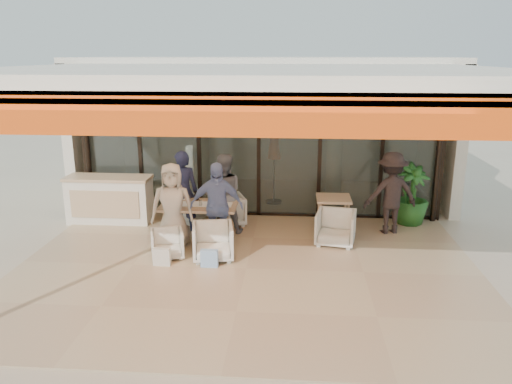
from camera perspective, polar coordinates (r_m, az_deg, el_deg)
ground at (r=8.73m, az=-1.13°, el=-8.87°), size 70.00×70.00×0.00m
terrace_floor at (r=8.72m, az=-1.13°, el=-8.84°), size 8.00×6.00×0.01m
terrace_structure at (r=7.69m, az=-1.45°, el=12.88°), size 8.00×6.00×3.40m
glass_storefront at (r=11.12m, az=0.33°, el=5.14°), size 8.08×0.10×3.20m
interior_block at (r=13.32m, az=1.09°, el=9.59°), size 9.05×3.62×3.52m
host_counter at (r=11.39m, az=-16.38°, el=-0.78°), size 1.85×0.65×1.04m
dining_table at (r=9.91m, az=-6.55°, el=-1.71°), size 1.50×0.90×0.93m
chair_far_left at (r=10.99m, az=-7.69°, el=-2.15°), size 0.71×0.68×0.59m
chair_far_right at (r=10.82m, az=-3.35°, el=-1.90°), size 0.90×0.87×0.74m
chair_near_left at (r=9.25m, az=-10.12°, el=-5.73°), size 0.70×0.67×0.58m
chair_near_right at (r=9.05m, az=-4.96°, el=-5.50°), size 0.82×0.78×0.73m
diner_navy at (r=10.36m, az=-8.37°, el=0.02°), size 0.68×0.49×1.73m
diner_grey at (r=10.22m, az=-3.76°, el=-0.25°), size 0.93×0.80×1.67m
diner_cream at (r=9.53m, az=-9.53°, el=-1.63°), size 0.86×0.61×1.66m
diner_periwinkle at (r=9.36m, az=-4.54°, el=-1.66°), size 1.02×0.49×1.69m
tote_bag_cream at (r=8.93m, az=-10.72°, el=-7.37°), size 0.30×0.10×0.34m
tote_bag_blue at (r=8.76m, az=-5.36°, el=-7.63°), size 0.30×0.10×0.34m
side_table at (r=10.44m, az=8.84°, el=-1.17°), size 0.70×0.70×0.74m
side_chair at (r=9.81m, az=9.09°, el=-3.90°), size 0.84×0.80×0.75m
standing_woman at (r=10.54m, az=15.17°, el=-0.15°), size 1.21×0.84×1.71m
potted_palm at (r=11.27m, az=17.30°, el=-0.28°), size 1.02×1.02×1.34m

